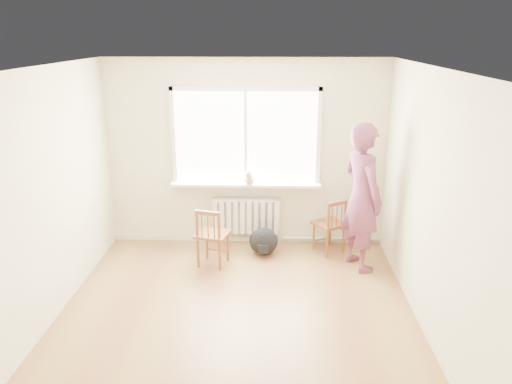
# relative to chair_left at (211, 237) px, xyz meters

# --- Properties ---
(floor) EXTENTS (4.50, 4.50, 0.00)m
(floor) POSITION_rel_chair_left_xyz_m (0.42, -1.40, -0.41)
(floor) COLOR olive
(floor) RESTS_ON ground
(ceiling) EXTENTS (4.50, 4.50, 0.00)m
(ceiling) POSITION_rel_chair_left_xyz_m (0.42, -1.40, 2.29)
(ceiling) COLOR white
(ceiling) RESTS_ON back_wall
(back_wall) EXTENTS (4.00, 0.01, 2.70)m
(back_wall) POSITION_rel_chair_left_xyz_m (0.42, 0.85, 0.94)
(back_wall) COLOR beige
(back_wall) RESTS_ON ground
(window) EXTENTS (2.12, 0.05, 1.42)m
(window) POSITION_rel_chair_left_xyz_m (0.42, 0.82, 1.25)
(window) COLOR white
(window) RESTS_ON back_wall
(windowsill) EXTENTS (2.15, 0.22, 0.04)m
(windowsill) POSITION_rel_chair_left_xyz_m (0.42, 0.74, 0.52)
(windowsill) COLOR white
(windowsill) RESTS_ON back_wall
(radiator) EXTENTS (1.00, 0.12, 0.55)m
(radiator) POSITION_rel_chair_left_xyz_m (0.42, 0.76, 0.03)
(radiator) COLOR white
(radiator) RESTS_ON back_wall
(heating_pipe) EXTENTS (1.40, 0.04, 0.04)m
(heating_pipe) POSITION_rel_chair_left_xyz_m (1.67, 0.79, -0.33)
(heating_pipe) COLOR silver
(heating_pipe) RESTS_ON back_wall
(baseboard) EXTENTS (4.00, 0.03, 0.08)m
(baseboard) POSITION_rel_chair_left_xyz_m (0.42, 0.83, -0.37)
(baseboard) COLOR beige
(baseboard) RESTS_ON ground
(chair_left) EXTENTS (0.49, 0.48, 0.82)m
(chair_left) POSITION_rel_chair_left_xyz_m (0.00, 0.00, 0.00)
(chair_left) COLOR brown
(chair_left) RESTS_ON floor
(chair_right) EXTENTS (0.54, 0.54, 0.81)m
(chair_right) POSITION_rel_chair_left_xyz_m (1.65, 0.47, -0.01)
(chair_right) COLOR brown
(chair_right) RESTS_ON floor
(person) EXTENTS (0.72, 0.84, 1.96)m
(person) POSITION_rel_chair_left_xyz_m (1.97, 0.05, 0.56)
(person) COLOR #B43C5B
(person) RESTS_ON floor
(cat) EXTENTS (0.18, 0.38, 0.25)m
(cat) POSITION_rel_chair_left_xyz_m (0.48, 0.65, 0.64)
(cat) COLOR beige
(cat) RESTS_ON windowsill
(backpack) EXTENTS (0.48, 0.41, 0.40)m
(backpack) POSITION_rel_chair_left_xyz_m (0.69, 0.37, -0.21)
(backpack) COLOR black
(backpack) RESTS_ON floor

